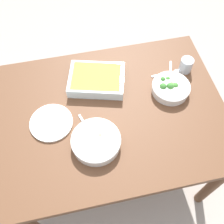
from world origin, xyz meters
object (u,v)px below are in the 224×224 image
at_px(broccoli_bowl, 171,88).
at_px(spoon_by_broccoli, 170,76).
at_px(spoon_spare, 170,73).
at_px(drink_cup, 186,66).
at_px(stew_bowl, 96,141).
at_px(side_plate, 51,122).
at_px(baking_dish, 96,79).
at_px(spoon_by_stew, 89,131).

relative_size(broccoli_bowl, spoon_by_broccoli, 1.22).
bearing_deg(spoon_spare, drink_cup, 2.70).
height_order(stew_bowl, spoon_spare, stew_bowl).
distance_m(side_plate, spoon_spare, 0.72).
xyz_separation_m(stew_bowl, broccoli_bowl, (0.45, 0.23, -0.00)).
xyz_separation_m(broccoli_bowl, spoon_spare, (0.04, 0.12, -0.03)).
distance_m(baking_dish, drink_cup, 0.51).
height_order(baking_dish, spoon_by_broccoli, baking_dish).
relative_size(side_plate, spoon_spare, 1.25).
relative_size(broccoli_bowl, baking_dish, 0.60).
relative_size(stew_bowl, baking_dish, 0.69).
xyz_separation_m(baking_dish, drink_cup, (0.51, -0.01, 0.00)).
bearing_deg(drink_cup, side_plate, -166.57).
xyz_separation_m(drink_cup, spoon_by_broccoli, (-0.10, -0.03, -0.03)).
xyz_separation_m(broccoli_bowl, baking_dish, (-0.38, 0.14, 0.00)).
xyz_separation_m(baking_dish, spoon_by_broccoli, (0.42, -0.04, -0.03)).
relative_size(broccoli_bowl, side_plate, 0.95).
xyz_separation_m(drink_cup, spoon_by_stew, (-0.61, -0.28, -0.03)).
height_order(drink_cup, side_plate, drink_cup).
xyz_separation_m(drink_cup, spoon_spare, (-0.09, -0.00, -0.03)).
relative_size(stew_bowl, drink_cup, 2.84).
bearing_deg(baking_dish, spoon_by_broccoli, -5.80).
relative_size(baking_dish, spoon_by_stew, 2.02).
xyz_separation_m(stew_bowl, baking_dish, (0.07, 0.37, 0.00)).
distance_m(baking_dish, spoon_by_broccoli, 0.42).
bearing_deg(broccoli_bowl, drink_cup, 43.35).
xyz_separation_m(side_plate, spoon_by_stew, (0.18, -0.09, -0.00)).
distance_m(broccoli_bowl, baking_dish, 0.41).
bearing_deg(stew_bowl, spoon_by_stew, 107.43).
xyz_separation_m(stew_bowl, spoon_by_stew, (-0.02, 0.07, -0.03)).
relative_size(stew_bowl, spoon_by_broccoli, 1.41).
height_order(spoon_by_broccoli, spoon_spare, same).
xyz_separation_m(spoon_by_broccoli, spoon_spare, (0.01, 0.02, 0.00)).
distance_m(side_plate, spoon_by_stew, 0.20).
height_order(broccoli_bowl, baking_dish, broccoli_bowl).
bearing_deg(broccoli_bowl, side_plate, -174.48).
xyz_separation_m(broccoli_bowl, drink_cup, (0.13, 0.12, 0.01)).
distance_m(stew_bowl, drink_cup, 0.68).
distance_m(drink_cup, spoon_spare, 0.09).
bearing_deg(spoon_by_broccoli, broccoli_bowl, -110.61).
bearing_deg(drink_cup, baking_dish, 178.40).
bearing_deg(broccoli_bowl, spoon_by_broccoli, 69.39).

